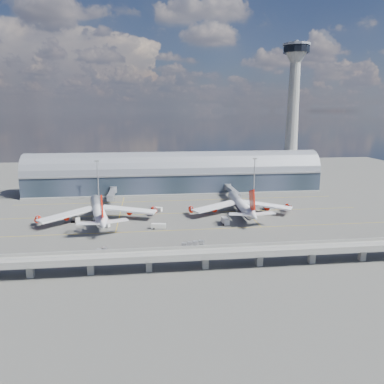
{
  "coord_description": "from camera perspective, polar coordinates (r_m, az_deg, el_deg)",
  "views": [
    {
      "loc": [
        -20.15,
        -178.9,
        55.23
      ],
      "look_at": [
        3.34,
        10.0,
        14.0
      ],
      "focal_mm": 35.0,
      "sensor_mm": 36.0,
      "label": 1
    }
  ],
  "objects": [
    {
      "name": "floodlight_mast_left",
      "position": [
        239.44,
        -14.15,
        1.84
      ],
      "size": [
        3.0,
        0.7,
        25.7
      ],
      "color": "gray",
      "rests_on": "ground"
    },
    {
      "name": "service_truck_2",
      "position": [
        180.62,
        -5.11,
        -5.19
      ],
      "size": [
        7.22,
        3.01,
        2.54
      ],
      "rotation": [
        0.0,
        0.0,
        1.42
      ],
      "color": "silver",
      "rests_on": "ground"
    },
    {
      "name": "cargo_train_0",
      "position": [
        155.39,
        -13.61,
        -8.63
      ],
      "size": [
        4.84,
        3.65,
        1.6
      ],
      "rotation": [
        0.0,
        0.0,
        1.05
      ],
      "color": "gray",
      "rests_on": "ground"
    },
    {
      "name": "guideway",
      "position": [
        135.1,
        2.02,
        -9.48
      ],
      "size": [
        220.0,
        8.5,
        7.2
      ],
      "color": "gray",
      "rests_on": "ground"
    },
    {
      "name": "service_truck_3",
      "position": [
        187.53,
        5.1,
        -4.43
      ],
      "size": [
        3.06,
        6.83,
        3.24
      ],
      "rotation": [
        0.0,
        0.0,
        0.05
      ],
      "color": "silver",
      "rests_on": "ground"
    },
    {
      "name": "service_truck_4",
      "position": [
        218.26,
        11.31,
        -2.28
      ],
      "size": [
        2.86,
        5.18,
        2.89
      ],
      "rotation": [
        0.0,
        0.0,
        0.09
      ],
      "color": "silver",
      "rests_on": "ground"
    },
    {
      "name": "ground",
      "position": [
        188.31,
        -0.63,
        -4.83
      ],
      "size": [
        500.0,
        500.0,
        0.0
      ],
      "primitive_type": "plane",
      "color": "#474744",
      "rests_on": "ground"
    },
    {
      "name": "service_truck_0",
      "position": [
        200.46,
        -17.27,
        -3.9
      ],
      "size": [
        5.0,
        7.22,
        2.86
      ],
      "rotation": [
        0.0,
        0.0,
        0.44
      ],
      "color": "silver",
      "rests_on": "ground"
    },
    {
      "name": "control_tower",
      "position": [
        282.24,
        15.07,
        11.08
      ],
      "size": [
        19.0,
        19.0,
        103.0
      ],
      "color": "gray",
      "rests_on": "ground"
    },
    {
      "name": "service_truck_1",
      "position": [
        186.92,
        -13.12,
        -4.86
      ],
      "size": [
        5.08,
        3.73,
        2.68
      ],
      "rotation": [
        0.0,
        0.0,
        1.18
      ],
      "color": "silver",
      "rests_on": "ground"
    },
    {
      "name": "cargo_train_1",
      "position": [
        158.23,
        0.1,
        -7.87
      ],
      "size": [
        10.17,
        4.23,
        1.69
      ],
      "rotation": [
        0.0,
        0.0,
        1.3
      ],
      "color": "gray",
      "rests_on": "ground"
    },
    {
      "name": "jet_bridge_left",
      "position": [
        238.33,
        -12.1,
        -0.18
      ],
      "size": [
        4.4,
        28.0,
        7.25
      ],
      "color": "gray",
      "rests_on": "ground"
    },
    {
      "name": "airliner_right",
      "position": [
        206.06,
        7.49,
        -2.01
      ],
      "size": [
        57.61,
        60.2,
        19.13
      ],
      "rotation": [
        0.0,
        0.0,
        -0.02
      ],
      "color": "white",
      "rests_on": "ground"
    },
    {
      "name": "service_truck_5",
      "position": [
        210.78,
        -5.27,
        -2.65
      ],
      "size": [
        5.58,
        4.5,
        2.56
      ],
      "rotation": [
        0.0,
        0.0,
        1.02
      ],
      "color": "silver",
      "rests_on": "ground"
    },
    {
      "name": "taxi_lines",
      "position": [
        209.43,
        -1.32,
        -3.07
      ],
      "size": [
        200.0,
        80.12,
        0.01
      ],
      "color": "gold",
      "rests_on": "ground"
    },
    {
      "name": "floodlight_mast_right",
      "position": [
        247.71,
        9.48,
        2.39
      ],
      "size": [
        3.0,
        0.7,
        25.7
      ],
      "color": "gray",
      "rests_on": "ground"
    },
    {
      "name": "terminal",
      "position": [
        261.39,
        -2.57,
        2.54
      ],
      "size": [
        200.0,
        30.0,
        28.0
      ],
      "color": "#212B37",
      "rests_on": "ground"
    },
    {
      "name": "airliner_left",
      "position": [
        196.36,
        -14.06,
        -2.79
      ],
      "size": [
        60.9,
        64.11,
        19.62
      ],
      "rotation": [
        0.0,
        0.0,
        0.19
      ],
      "color": "white",
      "rests_on": "ground"
    },
    {
      "name": "jet_bridge_right",
      "position": [
        241.71,
        6.13,
        0.2
      ],
      "size": [
        4.4,
        32.0,
        7.25
      ],
      "color": "gray",
      "rests_on": "ground"
    }
  ]
}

